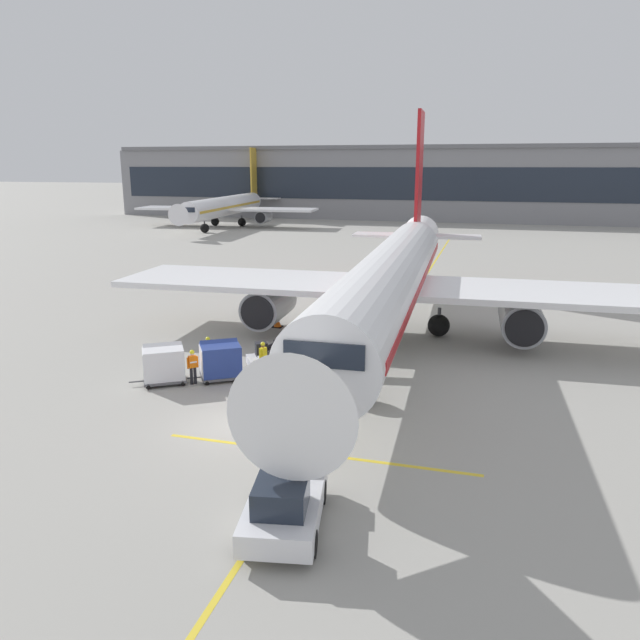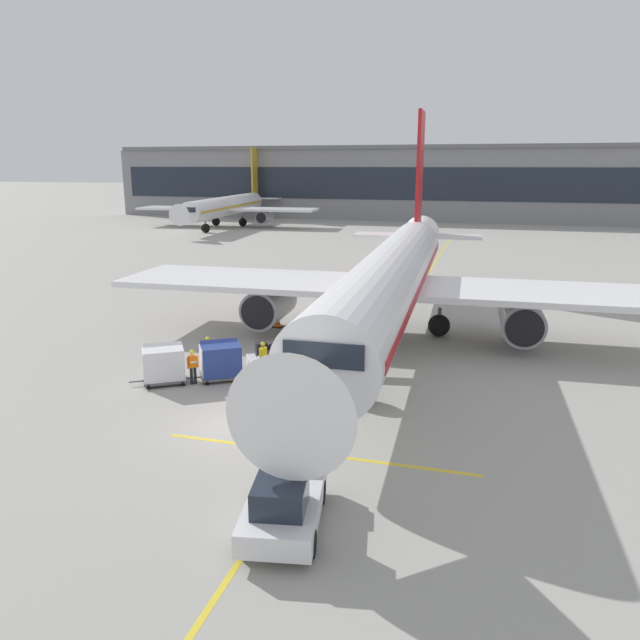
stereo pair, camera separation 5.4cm
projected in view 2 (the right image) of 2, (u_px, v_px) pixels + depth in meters
name	position (u px, v px, depth m)	size (l,w,h in m)	color
ground_plane	(234.00, 425.00, 25.12)	(600.00, 600.00, 0.00)	#9E9B93
parked_airplane	(392.00, 279.00, 37.01)	(34.37, 44.55, 14.83)	white
belt_loader	(285.00, 353.00, 31.86)	(5.23, 3.86, 2.87)	silver
baggage_cart_lead	(220.00, 360.00, 30.28)	(2.73, 2.42, 1.91)	#515156
baggage_cart_second	(164.00, 363.00, 29.75)	(2.73, 2.42, 1.91)	#515156
pushback_tug	(284.00, 502.00, 17.83)	(2.84, 4.70, 1.83)	silver
ground_crew_by_loader	(208.00, 351.00, 31.77)	(0.26, 0.57, 1.74)	#333847
ground_crew_by_carts	(193.00, 364.00, 29.55)	(0.44, 0.44, 1.74)	black
ground_crew_marshaller	(263.00, 356.00, 30.87)	(0.32, 0.56, 1.74)	#514C42
safety_cone_engine_keepout	(278.00, 322.00, 40.14)	(0.63, 0.63, 0.71)	black
apron_guidance_line_lead_in	(384.00, 340.00, 37.24)	(0.20, 110.00, 0.01)	yellow
apron_guidance_line_stop_bar	(316.00, 454.00, 22.57)	(12.00, 0.20, 0.01)	yellow
terminal_building	(458.00, 183.00, 118.28)	(137.71, 17.18, 13.95)	gray
distant_airplane	(227.00, 206.00, 104.69)	(31.51, 39.99, 13.58)	white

